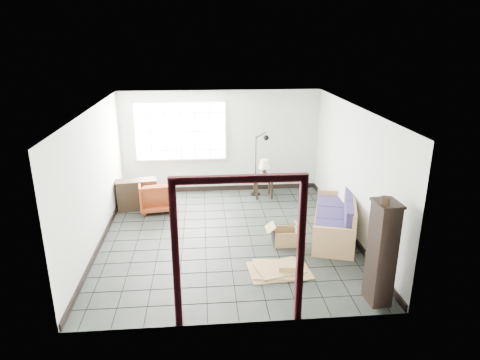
{
  "coord_description": "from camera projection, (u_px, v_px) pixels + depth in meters",
  "views": [
    {
      "loc": [
        -0.44,
        -7.83,
        3.9
      ],
      "look_at": [
        0.28,
        0.3,
        1.1
      ],
      "focal_mm": 32.0,
      "sensor_mm": 36.0,
      "label": 1
    }
  ],
  "objects": [
    {
      "name": "window_panel",
      "position": [
        180.0,
        131.0,
        10.63
      ],
      "size": [
        2.32,
        0.08,
        1.52
      ],
      "color": "silver",
      "rests_on": "ground"
    },
    {
      "name": "tall_shelf",
      "position": [
        382.0,
        252.0,
        6.33
      ],
      "size": [
        0.37,
        0.47,
        1.64
      ],
      "rotation": [
        0.0,
        0.0,
        0.07
      ],
      "color": "black",
      "rests_on": "ground"
    },
    {
      "name": "armchair",
      "position": [
        156.0,
        194.0,
        9.87
      ],
      "size": [
        0.86,
        0.82,
        0.78
      ],
      "primitive_type": "imported",
      "rotation": [
        0.0,
        0.0,
        3.3
      ],
      "color": "maroon",
      "rests_on": "ground"
    },
    {
      "name": "ground",
      "position": [
        228.0,
        236.0,
        8.68
      ],
      "size": [
        5.5,
        5.5,
        0.0
      ],
      "primitive_type": "plane",
      "color": "black",
      "rests_on": "ground"
    },
    {
      "name": "cardboard_pile",
      "position": [
        280.0,
        269.0,
        7.4
      ],
      "size": [
        1.11,
        0.83,
        0.15
      ],
      "rotation": [
        0.0,
        0.0,
        0.03
      ],
      "color": "#8E6744",
      "rests_on": "ground"
    },
    {
      "name": "floor_lamp",
      "position": [
        261.0,
        162.0,
        10.67
      ],
      "size": [
        0.47,
        0.29,
        1.62
      ],
      "rotation": [
        0.0,
        0.0,
        0.19
      ],
      "color": "black",
      "rests_on": "ground"
    },
    {
      "name": "table_lamp",
      "position": [
        264.0,
        165.0,
        10.6
      ],
      "size": [
        0.35,
        0.35,
        0.44
      ],
      "rotation": [
        0.0,
        0.0,
        -0.29
      ],
      "color": "black",
      "rests_on": "side_table"
    },
    {
      "name": "doorway_trim",
      "position": [
        239.0,
        234.0,
        5.69
      ],
      "size": [
        1.8,
        0.08,
        2.2
      ],
      "color": "#390D13",
      "rests_on": "ground"
    },
    {
      "name": "pot",
      "position": [
        385.0,
        201.0,
        5.97
      ],
      "size": [
        0.16,
        0.16,
        0.11
      ],
      "rotation": [
        0.0,
        0.0,
        -0.15
      ],
      "color": "black",
      "rests_on": "tall_shelf"
    },
    {
      "name": "open_box",
      "position": [
        285.0,
        236.0,
        8.34
      ],
      "size": [
        0.75,
        0.38,
        0.43
      ],
      "rotation": [
        0.0,
        0.0,
        -0.0
      ],
      "color": "#8E6744",
      "rests_on": "ground"
    },
    {
      "name": "projector",
      "position": [
        266.0,
        174.0,
        10.7
      ],
      "size": [
        0.28,
        0.23,
        0.09
      ],
      "rotation": [
        0.0,
        0.0,
        0.15
      ],
      "color": "silver",
      "rests_on": "side_table"
    },
    {
      "name": "futon_sofa",
      "position": [
        337.0,
        221.0,
        8.62
      ],
      "size": [
        1.33,
        2.15,
        0.9
      ],
      "rotation": [
        0.0,
        0.0,
        -0.3
      ],
      "color": "#A7854B",
      "rests_on": "ground"
    },
    {
      "name": "side_table",
      "position": [
        263.0,
        181.0,
        10.67
      ],
      "size": [
        0.48,
        0.48,
        0.52
      ],
      "rotation": [
        0.0,
        0.0,
        0.02
      ],
      "color": "black",
      "rests_on": "ground"
    },
    {
      "name": "room_shell",
      "position": [
        227.0,
        157.0,
        8.16
      ],
      "size": [
        5.02,
        5.52,
        2.61
      ],
      "color": "silver",
      "rests_on": "ground"
    },
    {
      "name": "console_shelf",
      "position": [
        137.0,
        194.0,
        9.96
      ],
      "size": [
        0.96,
        0.51,
        0.71
      ],
      "rotation": [
        0.0,
        0.0,
        0.17
      ],
      "color": "black",
      "rests_on": "ground"
    }
  ]
}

